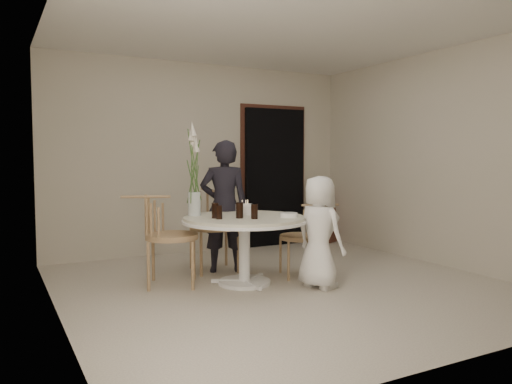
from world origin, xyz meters
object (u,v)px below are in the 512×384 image
chair_left (159,227)px  birthday_cake (246,209)px  chair_far (211,217)px  boy (319,232)px  girl (224,206)px  table (244,227)px  chair_right (311,229)px  flower_vase (194,177)px

chair_left → birthday_cake: bearing=-78.6°
chair_far → boy: boy is taller
chair_left → girl: (0.88, 0.27, 0.15)m
birthday_cake → girl: bearing=97.1°
chair_far → boy: size_ratio=0.84×
chair_far → chair_left: bearing=-142.0°
table → chair_left: bearing=155.7°
birthday_cake → table: bearing=-121.2°
chair_left → chair_right: bearing=-80.6°
boy → flower_vase: 1.46m
table → chair_left: size_ratio=1.37×
chair_right → birthday_cake: 0.80m
birthday_cake → chair_far: bearing=101.1°
chair_left → boy: (1.45, -0.87, -0.04)m
birthday_cake → boy: bearing=-53.8°
table → chair_far: (-0.02, 0.87, 0.02)m
chair_far → birthday_cake: bearing=-72.8°
flower_vase → chair_right: bearing=-15.1°
table → girl: 0.67m
flower_vase → chair_left: bearing=173.8°
chair_far → boy: 1.52m
table → boy: 0.80m
table → girl: size_ratio=0.85×
chair_left → birthday_cake: chair_left is taller
chair_right → chair_left: chair_left is taller
chair_far → girl: bearing=-65.1°
girl → boy: (0.56, -1.15, -0.20)m
chair_right → flower_vase: flower_vase is taller
chair_far → flower_vase: size_ratio=0.96×
girl → birthday_cake: 0.46m
boy → flower_vase: flower_vase is taller
girl → boy: 1.29m
table → chair_far: size_ratio=1.35×
chair_left → flower_vase: flower_vase is taller
table → chair_right: chair_right is taller
boy → birthday_cake: 0.88m
flower_vase → table: bearing=-37.0°
chair_right → girl: bearing=-112.6°
flower_vase → girl: bearing=32.4°
boy → chair_right: bearing=-39.0°
chair_far → boy: (0.64, -1.38, -0.05)m
chair_right → flower_vase: size_ratio=0.82×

